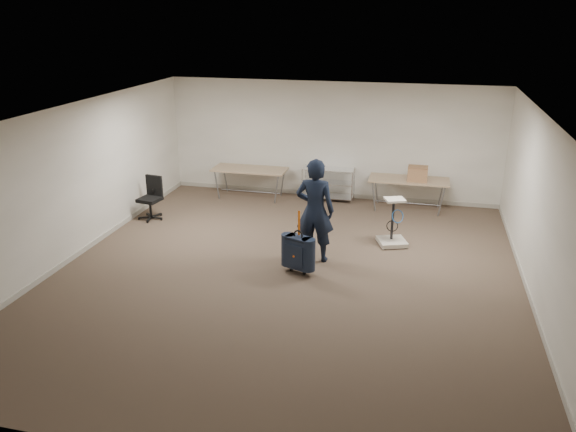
# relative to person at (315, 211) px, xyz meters

# --- Properties ---
(ground) EXTENTS (9.00, 9.00, 0.00)m
(ground) POSITION_rel_person_xyz_m (-0.35, -0.71, -0.96)
(ground) COLOR #473A2B
(ground) RESTS_ON ground
(room_shell) EXTENTS (8.00, 9.00, 9.00)m
(room_shell) POSITION_rel_person_xyz_m (-0.35, 0.68, -0.91)
(room_shell) COLOR beige
(room_shell) RESTS_ON ground
(folding_table_left) EXTENTS (1.80, 0.75, 0.73)m
(folding_table_left) POSITION_rel_person_xyz_m (-2.25, 3.24, -0.28)
(folding_table_left) COLOR tan
(folding_table_left) RESTS_ON ground
(folding_table_right) EXTENTS (1.80, 0.75, 0.73)m
(folding_table_right) POSITION_rel_person_xyz_m (1.55, 3.24, -0.28)
(folding_table_right) COLOR tan
(folding_table_right) RESTS_ON ground
(wire_shelf) EXTENTS (1.22, 0.47, 0.80)m
(wire_shelf) POSITION_rel_person_xyz_m (-0.35, 3.49, -0.52)
(wire_shelf) COLOR white
(wire_shelf) RESTS_ON ground
(person) EXTENTS (0.71, 0.47, 1.92)m
(person) POSITION_rel_person_xyz_m (0.00, 0.00, 0.00)
(person) COLOR black
(person) RESTS_ON ground
(suitcase) EXTENTS (0.48, 0.38, 1.16)m
(suitcase) POSITION_rel_person_xyz_m (-0.16, -0.64, -0.57)
(suitcase) COLOR black
(suitcase) RESTS_ON ground
(office_chair) EXTENTS (0.57, 0.57, 0.94)m
(office_chair) POSITION_rel_person_xyz_m (-3.93, 1.31, -0.67)
(office_chair) COLOR black
(office_chair) RESTS_ON ground
(equipment_cart) EXTENTS (0.67, 0.67, 0.96)m
(equipment_cart) POSITION_rel_person_xyz_m (1.36, 1.04, -0.71)
(equipment_cart) COLOR beige
(equipment_cart) RESTS_ON ground
(cardboard_box) EXTENTS (0.44, 0.33, 0.33)m
(cardboard_box) POSITION_rel_person_xyz_m (1.74, 3.16, -0.07)
(cardboard_box) COLOR #9A7B47
(cardboard_box) RESTS_ON folding_table_right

